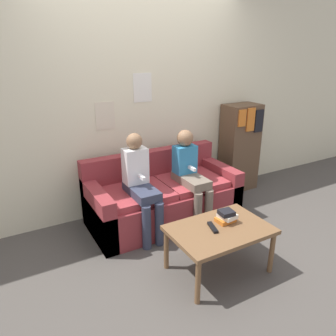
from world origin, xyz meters
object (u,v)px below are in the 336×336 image
object	(u,v)px
coffee_table	(220,233)
tv_remote	(213,227)
bookshelf	(240,147)
person_right	(190,172)
couch	(162,198)
person_left	(141,182)

from	to	relation	value
coffee_table	tv_remote	world-z (taller)	tv_remote
bookshelf	person_right	bearing A→B (deg)	-157.36
couch	tv_remote	xyz separation A→B (m)	(-0.07, -1.03, 0.17)
coffee_table	person_right	distance (m)	0.94
couch	tv_remote	size ratio (longest dim) A/B	9.53
person_left	tv_remote	bearing A→B (deg)	-72.21
couch	tv_remote	distance (m)	1.05
person_left	bookshelf	bearing A→B (deg)	15.02
coffee_table	tv_remote	size ratio (longest dim) A/B	4.90
couch	person_left	xyz separation A→B (m)	(-0.34, -0.18, 0.33)
bookshelf	tv_remote	bearing A→B (deg)	-137.30
person_left	bookshelf	world-z (taller)	bookshelf
coffee_table	person_right	bearing A→B (deg)	73.23
person_right	bookshelf	world-z (taller)	bookshelf
person_left	tv_remote	distance (m)	0.91
couch	person_right	world-z (taller)	person_right
person_right	bookshelf	size ratio (longest dim) A/B	0.89
bookshelf	couch	bearing A→B (deg)	-168.47
tv_remote	bookshelf	distance (m)	1.93
person_right	tv_remote	bearing A→B (deg)	-110.83
coffee_table	person_left	world-z (taller)	person_left
person_right	tv_remote	world-z (taller)	person_right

